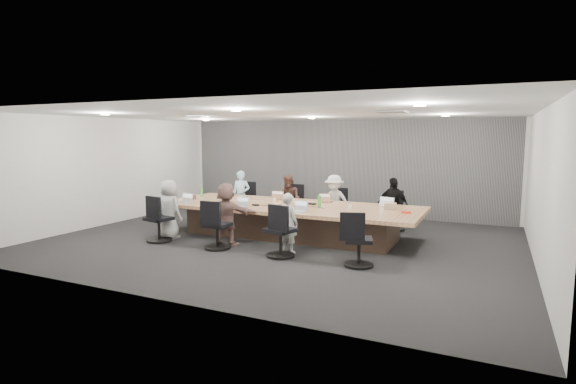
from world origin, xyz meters
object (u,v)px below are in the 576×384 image
at_px(person_2, 334,202).
at_px(person_1, 289,200).
at_px(chair_3, 395,215).
at_px(conference_table, 290,219).
at_px(person_5, 226,214).
at_px(stapler, 278,206).
at_px(bottle_green_left, 202,192).
at_px(snack_packet, 406,212).
at_px(chair_2, 339,211).
at_px(chair_0, 248,203).
at_px(laptop_0, 230,195).
at_px(chair_5, 217,229).
at_px(laptop_1, 280,199).
at_px(laptop_3, 387,205).
at_px(person_3, 393,205).
at_px(laptop_2, 327,202).
at_px(bottle_clear, 231,196).
at_px(person_4, 169,209).
at_px(mug_brown, 194,197).
at_px(chair_4, 159,222).
at_px(chair_7, 359,244).
at_px(chair_1, 295,207).
at_px(laptop_4, 184,203).
at_px(bottle_green_right, 319,201).
at_px(person_0, 241,195).
at_px(person_6, 288,223).
at_px(laptop_6, 299,211).
at_px(canvas_bag, 390,206).
at_px(laptop_5, 240,207).
at_px(chair_6, 281,235).

bearing_deg(person_2, person_1, -172.80).
bearing_deg(chair_3, conference_table, 52.53).
height_order(conference_table, person_5, person_5).
distance_m(person_5, stapler, 1.19).
bearing_deg(bottle_green_left, snack_packet, -3.14).
bearing_deg(snack_packet, chair_2, 139.54).
distance_m(chair_0, laptop_0, 0.96).
height_order(chair_5, laptop_1, chair_5).
relative_size(laptop_0, bottle_green_left, 1.34).
height_order(conference_table, laptop_3, laptop_3).
height_order(laptop_0, person_3, person_3).
bearing_deg(chair_5, chair_3, 47.19).
bearing_deg(laptop_0, laptop_3, -178.81).
xyz_separation_m(laptop_2, bottle_clear, (-2.24, -0.77, 0.10)).
height_order(person_4, mug_brown, person_4).
xyz_separation_m(chair_4, chair_7, (4.53, 0.00, -0.03)).
xyz_separation_m(laptop_2, bottle_green_left, (-3.26, -0.55, 0.11)).
height_order(chair_1, laptop_4, chair_1).
distance_m(chair_3, person_2, 1.54).
bearing_deg(stapler, bottle_green_right, 5.70).
bearing_deg(mug_brown, person_1, 37.93).
xyz_separation_m(chair_0, person_0, (0.00, -0.35, 0.27)).
height_order(chair_0, person_4, person_4).
relative_size(person_0, person_6, 1.14).
xyz_separation_m(laptop_0, laptop_3, (4.19, 0.00, 0.00)).
bearing_deg(chair_2, mug_brown, 36.58).
bearing_deg(laptop_1, laptop_6, 128.96).
bearing_deg(laptop_3, bottle_clear, 18.02).
relative_size(chair_5, bottle_green_right, 3.14).
bearing_deg(chair_4, conference_table, 48.05).
bearing_deg(person_3, mug_brown, -151.21).
bearing_deg(snack_packet, chair_3, 108.20).
bearing_deg(chair_5, conference_table, 61.16).
relative_size(bottle_green_left, bottle_green_right, 0.91).
bearing_deg(chair_0, person_6, 144.70).
bearing_deg(mug_brown, bottle_green_right, 1.67).
height_order(laptop_4, mug_brown, mug_brown).
xyz_separation_m(person_0, mug_brown, (-0.46, -1.51, 0.12)).
bearing_deg(chair_2, canvas_bag, 145.87).
distance_m(conference_table, laptop_5, 1.23).
relative_size(chair_3, person_6, 0.64).
xyz_separation_m(chair_4, laptop_4, (0.00, 0.90, 0.32)).
bearing_deg(laptop_1, person_2, -154.68).
distance_m(chair_0, laptop_3, 4.30).
bearing_deg(person_5, laptop_0, -67.55).
bearing_deg(chair_2, chair_0, 6.30).
bearing_deg(laptop_6, chair_4, -154.79).
bearing_deg(person_6, chair_6, 102.99).
height_order(conference_table, chair_5, chair_5).
bearing_deg(chair_3, chair_2, 13.25).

